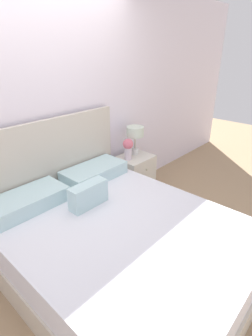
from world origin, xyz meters
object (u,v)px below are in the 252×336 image
Objects in this scene: bed at (116,243)px; table_lamp at (135,134)px; flower_vase at (128,147)px; nightstand at (134,176)px.

table_lamp is (1.22, 0.82, 0.56)m from bed.
flower_vase is at bearing 36.91° from bed.
table_lamp is at bearing 39.60° from nightstand.
bed reaches higher than table_lamp.
bed is 3.63× the size of nightstand.
flower_vase is (-0.19, -0.05, -0.13)m from table_lamp.
nightstand is at bearing -140.40° from table_lamp.
nightstand is at bearing -4.20° from flower_vase.
bed is at bearing -143.09° from flower_vase.
bed is 1.57m from table_lamp.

